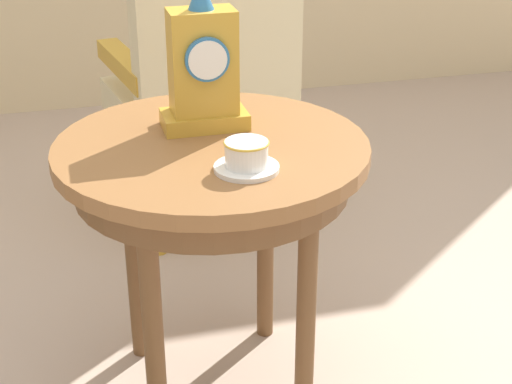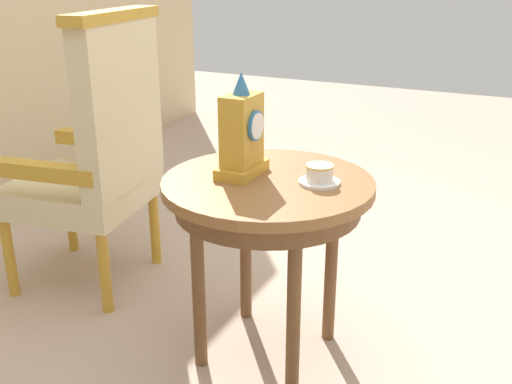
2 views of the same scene
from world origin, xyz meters
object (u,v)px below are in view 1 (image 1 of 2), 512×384
object	(u,v)px
mantel_clock	(203,69)
side_table	(212,176)
teacup_left	(246,157)
armchair	(205,58)

from	to	relation	value
mantel_clock	side_table	bearing A→B (deg)	-92.99
teacup_left	armchair	bearing A→B (deg)	83.34
mantel_clock	teacup_left	bearing A→B (deg)	-82.70
side_table	armchair	size ratio (longest dim) A/B	0.60
mantel_clock	armchair	xyz separation A→B (m)	(0.15, 0.73, -0.19)
teacup_left	mantel_clock	size ratio (longest dim) A/B	0.39
side_table	mantel_clock	xyz separation A→B (m)	(0.00, 0.09, 0.21)
teacup_left	side_table	bearing A→B (deg)	103.18
side_table	armchair	bearing A→B (deg)	79.52
mantel_clock	armchair	world-z (taller)	armchair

